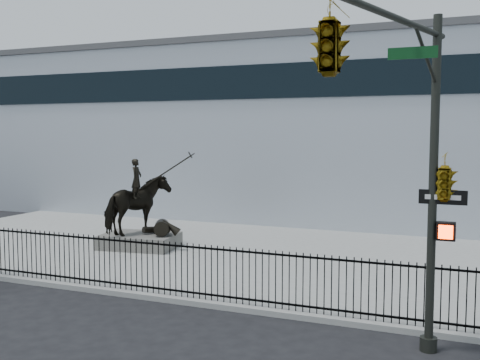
% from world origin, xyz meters
% --- Properties ---
extents(ground, '(120.00, 120.00, 0.00)m').
position_xyz_m(ground, '(0.00, 0.00, 0.00)').
color(ground, black).
rests_on(ground, ground).
extents(plaza, '(30.00, 12.00, 0.15)m').
position_xyz_m(plaza, '(0.00, 7.00, 0.07)').
color(plaza, gray).
rests_on(plaza, ground).
extents(building, '(44.00, 14.00, 9.00)m').
position_xyz_m(building, '(0.00, 20.00, 4.50)').
color(building, '#B2B8C2').
rests_on(building, ground).
extents(picket_fence, '(22.10, 0.10, 1.50)m').
position_xyz_m(picket_fence, '(0.00, 1.25, 0.90)').
color(picket_fence, black).
rests_on(picket_fence, plaza).
extents(statue_plinth, '(3.07, 2.31, 0.53)m').
position_xyz_m(statue_plinth, '(-4.11, 6.40, 0.42)').
color(statue_plinth, '#585550').
rests_on(statue_plinth, plaza).
extents(equestrian_statue, '(3.61, 2.48, 3.08)m').
position_xyz_m(equestrian_statue, '(-4.05, 6.41, 1.79)').
color(equestrian_statue, black).
rests_on(equestrian_statue, statue_plinth).
extents(traffic_signal_right, '(2.17, 6.86, 7.00)m').
position_xyz_m(traffic_signal_right, '(6.47, -2.00, 4.85)').
color(traffic_signal_right, black).
rests_on(traffic_signal_right, ground).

